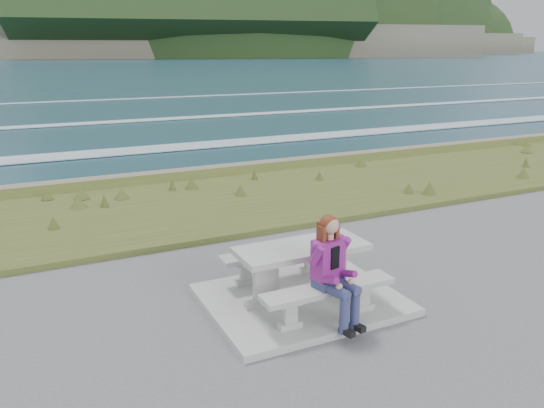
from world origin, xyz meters
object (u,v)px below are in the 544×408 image
seated_woman (336,285)px  picnic_table (302,257)px  bench_seaward (279,256)px  bench_landward (328,293)px

seated_woman → picnic_table: bearing=78.5°
bench_seaward → seated_woman: bearing=-89.0°
picnic_table → seated_woman: size_ratio=1.30×
bench_landward → seated_woman: size_ratio=1.30×
bench_seaward → seated_woman: size_ratio=1.30×
picnic_table → bench_seaward: 0.74m
bench_seaward → picnic_table: bearing=-90.0°
seated_woman → bench_landward: bearing=88.5°
bench_landward → bench_seaward: 1.40m
bench_seaward → seated_woman: (0.03, -1.53, 0.16)m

